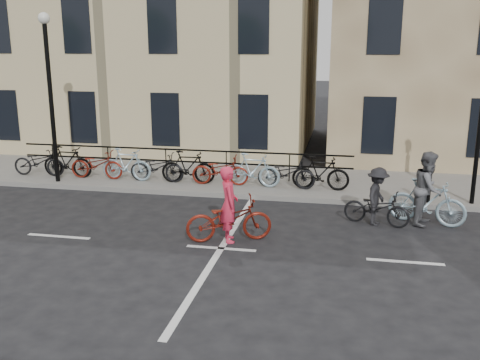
% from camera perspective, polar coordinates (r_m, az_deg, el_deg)
% --- Properties ---
extents(ground, '(120.00, 120.00, 0.00)m').
position_cam_1_polar(ground, '(12.16, -2.03, -7.32)').
color(ground, black).
rests_on(ground, ground).
extents(sidewalk, '(46.00, 4.00, 0.15)m').
position_cam_1_polar(sidewalk, '(18.77, -9.77, 0.47)').
color(sidewalk, slate).
rests_on(sidewalk, ground).
extents(building_west, '(20.00, 10.00, 10.00)m').
position_cam_1_polar(building_west, '(26.68, -15.14, 15.20)').
color(building_west, '#CEBD8B').
rests_on(building_west, sidewalk).
extents(lamp_post, '(0.36, 0.36, 5.28)m').
position_cam_1_polar(lamp_post, '(17.93, -19.70, 10.28)').
color(lamp_post, black).
rests_on(lamp_post, sidewalk).
extents(bollard_east, '(0.14, 0.14, 0.90)m').
position_cam_1_polar(bollard_east, '(15.91, 19.47, -0.66)').
color(bollard_east, black).
rests_on(bollard_east, sidewalk).
extents(parked_bikes, '(11.45, 1.23, 1.05)m').
position_cam_1_polar(parked_bikes, '(17.36, -7.31, 1.39)').
color(parked_bikes, black).
rests_on(parked_bikes, sidewalk).
extents(cyclist_pink, '(2.12, 1.34, 1.79)m').
position_cam_1_polar(cyclist_pink, '(12.42, -1.19, -3.80)').
color(cyclist_pink, maroon).
rests_on(cyclist_pink, ground).
extents(cyclist_grey, '(2.02, 1.16, 1.89)m').
position_cam_1_polar(cyclist_grey, '(14.35, 19.36, -1.54)').
color(cyclist_grey, '#9BBBCB').
rests_on(cyclist_grey, ground).
extents(cyclist_dark, '(1.77, 1.08, 1.49)m').
position_cam_1_polar(cyclist_dark, '(13.98, 14.40, -2.33)').
color(cyclist_dark, black).
rests_on(cyclist_dark, ground).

